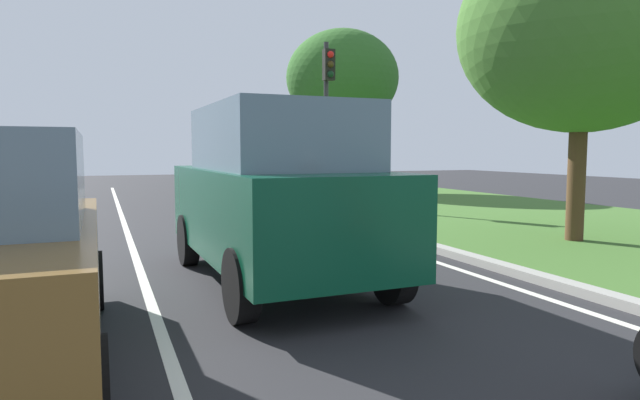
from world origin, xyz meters
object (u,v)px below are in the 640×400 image
at_px(traffic_light_near_right, 328,96).
at_px(tree_roadside_far, 342,78).
at_px(car_suv_ahead, 276,193).
at_px(tree_roadside_near, 583,28).

height_order(traffic_light_near_right, tree_roadside_far, tree_roadside_far).
height_order(car_suv_ahead, tree_roadside_far, tree_roadside_far).
xyz_separation_m(car_suv_ahead, tree_roadside_far, (7.17, 13.90, 3.50)).
bearing_deg(tree_roadside_far, tree_roadside_near, -94.83).
xyz_separation_m(traffic_light_near_right, tree_roadside_near, (1.86, -7.51, 0.60)).
bearing_deg(car_suv_ahead, tree_roadside_near, 6.70).
bearing_deg(traffic_light_near_right, tree_roadside_near, -76.12).
height_order(traffic_light_near_right, tree_roadside_near, tree_roadside_near).
height_order(tree_roadside_near, tree_roadside_far, tree_roadside_far).
distance_m(traffic_light_near_right, tree_roadside_near, 7.76).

